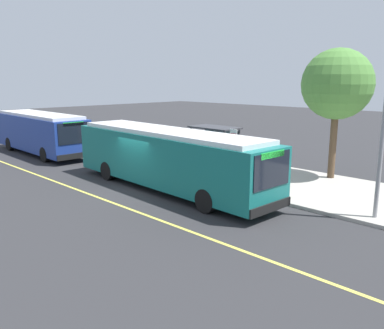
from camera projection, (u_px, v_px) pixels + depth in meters
name	position (u px, v px, depth m)	size (l,w,h in m)	color
ground_plane	(138.00, 189.00, 19.85)	(120.00, 120.00, 0.00)	#2B2B2D
sidewalk_curb	(218.00, 169.00, 24.00)	(44.00, 6.40, 0.15)	#A8A399
lane_stripe_center	(100.00, 198.00, 18.32)	(36.00, 0.14, 0.01)	#E0D64C
transit_bus_main	(168.00, 157.00, 19.46)	(12.44, 3.06, 2.95)	#146B66
transit_bus_second	(41.00, 132.00, 29.01)	(10.30, 2.83, 2.95)	navy
bus_shelter	(214.00, 138.00, 23.61)	(2.90, 1.60, 2.48)	#333338
waiting_bench	(221.00, 161.00, 23.60)	(1.60, 0.48, 0.95)	brown
route_sign_post	(233.00, 149.00, 19.74)	(0.44, 0.08, 2.80)	#333338
pedestrian_commuter	(217.00, 162.00, 20.77)	(0.24, 0.40, 1.69)	#282D47
street_tree_near_shelter	(337.00, 85.00, 20.56)	(3.63, 3.63, 6.74)	brown
utility_pole	(383.00, 134.00, 14.67)	(0.16, 0.16, 6.40)	gray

